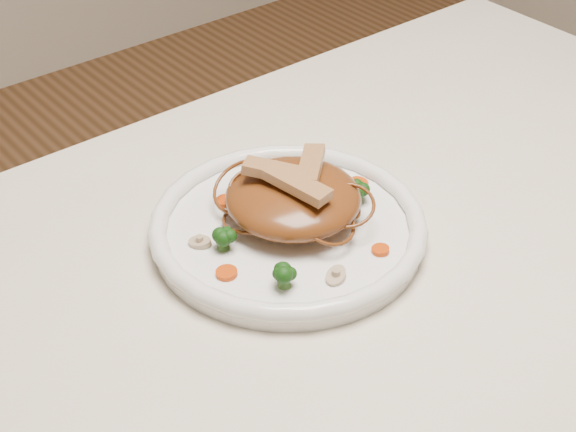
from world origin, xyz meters
TOP-DOWN VIEW (x-y plane):
  - table at (0.00, 0.00)m, footprint 1.20×0.80m
  - plate at (-0.06, 0.09)m, footprint 0.35×0.35m
  - noodle_mound at (-0.05, 0.10)m, footprint 0.15×0.15m
  - chicken_a at (-0.02, 0.10)m, footprint 0.07×0.06m
  - chicken_b at (-0.06, 0.11)m, footprint 0.06×0.07m
  - chicken_c at (-0.06, 0.08)m, footprint 0.04×0.08m
  - broccoli_0 at (0.01, 0.15)m, footprint 0.03×0.03m
  - broccoli_1 at (-0.14, 0.10)m, footprint 0.03×0.03m
  - broccoli_2 at (-0.12, 0.01)m, footprint 0.04×0.04m
  - broccoli_3 at (0.03, 0.07)m, footprint 0.03×0.03m
  - carrot_0 at (-0.01, 0.16)m, footprint 0.02×0.02m
  - carrot_1 at (-0.16, 0.06)m, footprint 0.03×0.03m
  - carrot_2 at (0.05, 0.10)m, footprint 0.03×0.03m
  - carrot_3 at (-0.09, 0.16)m, footprint 0.03×0.03m
  - carrot_4 at (-0.01, -0.01)m, footprint 0.02×0.02m
  - mushroom_0 at (-0.08, -0.01)m, footprint 0.04×0.04m
  - mushroom_1 at (0.03, 0.12)m, footprint 0.03×0.03m
  - mushroom_2 at (-0.15, 0.12)m, footprint 0.03×0.03m
  - mushroom_3 at (0.00, 0.19)m, footprint 0.03×0.03m

SIDE VIEW (x-z plane):
  - table at x=0.00m, z-range 0.28..1.03m
  - plate at x=-0.06m, z-range 0.75..0.77m
  - carrot_0 at x=-0.01m, z-range 0.77..0.77m
  - carrot_1 at x=-0.16m, z-range 0.77..0.77m
  - carrot_2 at x=0.05m, z-range 0.77..0.77m
  - carrot_3 at x=-0.09m, z-range 0.77..0.77m
  - carrot_4 at x=-0.01m, z-range 0.77..0.77m
  - mushroom_0 at x=-0.08m, z-range 0.77..0.77m
  - mushroom_1 at x=0.03m, z-range 0.77..0.77m
  - mushroom_2 at x=-0.15m, z-range 0.77..0.77m
  - mushroom_3 at x=0.00m, z-range 0.77..0.77m
  - broccoli_0 at x=0.01m, z-range 0.77..0.79m
  - broccoli_1 at x=-0.14m, z-range 0.77..0.79m
  - broccoli_3 at x=0.03m, z-range 0.77..0.80m
  - broccoli_2 at x=-0.12m, z-range 0.77..0.80m
  - noodle_mound at x=-0.05m, z-range 0.77..0.82m
  - chicken_a at x=-0.02m, z-range 0.82..0.83m
  - chicken_b at x=-0.06m, z-range 0.82..0.83m
  - chicken_c at x=-0.06m, z-range 0.82..0.83m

